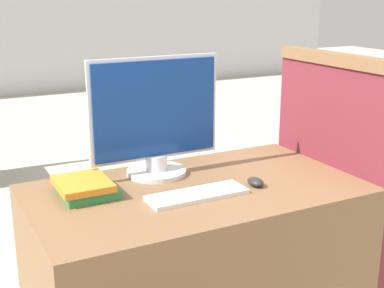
# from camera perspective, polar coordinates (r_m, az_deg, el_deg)

# --- Properties ---
(desk) EXTENTS (1.26, 0.72, 0.76)m
(desk) POSITION_cam_1_polar(r_m,az_deg,el_deg) (2.21, 0.41, -13.83)
(desk) COLOR brown
(desk) RESTS_ON ground_plane
(carrel_divider) EXTENTS (0.07, 0.69, 1.23)m
(carrel_divider) POSITION_cam_1_polar(r_m,az_deg,el_deg) (2.45, 14.37, -4.94)
(carrel_divider) COLOR maroon
(carrel_divider) RESTS_ON ground_plane
(monitor) EXTENTS (0.55, 0.24, 0.48)m
(monitor) POSITION_cam_1_polar(r_m,az_deg,el_deg) (2.14, -3.92, 2.65)
(monitor) COLOR silver
(monitor) RESTS_ON desk
(keyboard) EXTENTS (0.38, 0.12, 0.02)m
(keyboard) POSITION_cam_1_polar(r_m,az_deg,el_deg) (1.96, 0.55, -5.43)
(keyboard) COLOR white
(keyboard) RESTS_ON desk
(mouse) EXTENTS (0.05, 0.08, 0.03)m
(mouse) POSITION_cam_1_polar(r_m,az_deg,el_deg) (2.07, 6.78, -4.04)
(mouse) COLOR #262626
(mouse) RESTS_ON desk
(book_stack) EXTENTS (0.21, 0.23, 0.06)m
(book_stack) POSITION_cam_1_polar(r_m,az_deg,el_deg) (2.01, -11.29, -4.55)
(book_stack) COLOR #2D7F42
(book_stack) RESTS_ON desk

